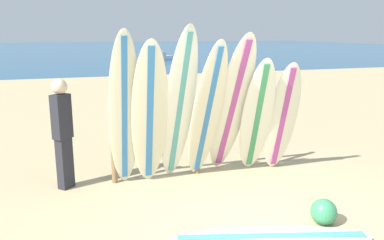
{
  "coord_description": "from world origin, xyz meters",
  "views": [
    {
      "loc": [
        -2.02,
        -3.68,
        2.35
      ],
      "look_at": [
        0.03,
        2.6,
        0.87
      ],
      "focal_mm": 36.46,
      "sensor_mm": 36.0,
      "label": 1
    }
  ],
  "objects": [
    {
      "name": "beachgoer_standing",
      "position": [
        -2.11,
        2.32,
        0.93
      ],
      "size": [
        0.32,
        0.31,
        1.69
      ],
      "color": "#26262D",
      "rests_on": "ground"
    },
    {
      "name": "surfboard_leaning_center_right",
      "position": [
        0.48,
        1.94,
        1.19
      ],
      "size": [
        0.6,
        1.19,
        2.38
      ],
      "color": "silver",
      "rests_on": "ground"
    },
    {
      "name": "small_boat_offshore",
      "position": [
        5.95,
        29.54,
        0.26
      ],
      "size": [
        2.45,
        1.99,
        0.71
      ],
      "color": "silver",
      "rests_on": "ocean_water"
    },
    {
      "name": "surfboard_leaning_right",
      "position": [
        0.91,
        1.88,
        1.0
      ],
      "size": [
        0.66,
        0.97,
        2.0
      ],
      "color": "white",
      "rests_on": "ground"
    },
    {
      "name": "surfboard_lying_on_sand",
      "position": [
        0.12,
        -0.09,
        0.04
      ],
      "size": [
        2.43,
        1.22,
        0.08
      ],
      "color": "silver",
      "rests_on": "ground"
    },
    {
      "name": "beach_ball",
      "position": [
        0.94,
        0.09,
        0.16
      ],
      "size": [
        0.33,
        0.33,
        0.33
      ],
      "primitive_type": "sphere",
      "color": "#388C59",
      "rests_on": "ground"
    },
    {
      "name": "surfboard_rack",
      "position": [
        0.03,
        2.3,
        0.72
      ],
      "size": [
        2.9,
        0.09,
        1.11
      ],
      "color": "olive",
      "rests_on": "ground"
    },
    {
      "name": "surfboard_leaning_center_left",
      "position": [
        -0.4,
        1.94,
        1.24
      ],
      "size": [
        0.59,
        0.98,
        2.49
      ],
      "color": "white",
      "rests_on": "ground"
    },
    {
      "name": "surfboard_leaning_center",
      "position": [
        0.03,
        1.86,
        1.14
      ],
      "size": [
        0.59,
        1.0,
        2.28
      ],
      "color": "beige",
      "rests_on": "ground"
    },
    {
      "name": "ground_plane",
      "position": [
        0.0,
        0.0,
        0.0
      ],
      "size": [
        120.0,
        120.0,
        0.0
      ],
      "primitive_type": "plane",
      "color": "tan"
    },
    {
      "name": "surfboard_leaning_far_right",
      "position": [
        1.36,
        1.86,
        0.96
      ],
      "size": [
        0.59,
        0.75,
        1.92
      ],
      "color": "silver",
      "rests_on": "ground"
    },
    {
      "name": "ocean_water",
      "position": [
        0.0,
        58.0,
        0.0
      ],
      "size": [
        120.0,
        80.0,
        0.01
      ],
      "primitive_type": "cube",
      "color": "#1E5984",
      "rests_on": "ground"
    },
    {
      "name": "surfboard_leaning_left",
      "position": [
        -0.86,
        1.94,
        1.14
      ],
      "size": [
        0.59,
        0.76,
        2.29
      ],
      "color": "beige",
      "rests_on": "ground"
    },
    {
      "name": "surfboard_leaning_far_left",
      "position": [
        -1.22,
        2.0,
        1.21
      ],
      "size": [
        0.48,
        0.71,
        2.42
      ],
      "color": "beige",
      "rests_on": "ground"
    }
  ]
}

